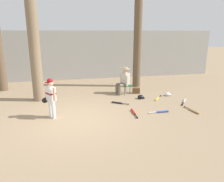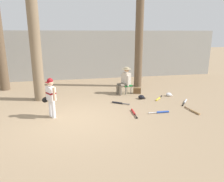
# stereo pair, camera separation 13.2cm
# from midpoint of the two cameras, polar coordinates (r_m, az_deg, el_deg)

# --- Properties ---
(ground_plane) EXTENTS (60.00, 60.00, 0.00)m
(ground_plane) POSITION_cam_midpoint_polar(r_m,az_deg,el_deg) (6.96, -10.05, -7.76)
(ground_plane) COLOR #937A5B
(concrete_back_wall) EXTENTS (18.00, 0.36, 2.78)m
(concrete_back_wall) POSITION_cam_midpoint_polar(r_m,az_deg,el_deg) (12.92, -11.78, 9.15)
(concrete_back_wall) COLOR #9E9E99
(concrete_back_wall) RESTS_ON ground
(tree_near_player) EXTENTS (0.62, 0.62, 5.68)m
(tree_near_player) POSITION_cam_midpoint_polar(r_m,az_deg,el_deg) (9.00, -20.41, 13.28)
(tree_near_player) COLOR #7F6B51
(tree_near_player) RESTS_ON ground
(tree_behind_spectator) EXTENTS (0.53, 0.53, 4.45)m
(tree_behind_spectator) POSITION_cam_midpoint_polar(r_m,az_deg,el_deg) (10.95, 6.35, 11.38)
(tree_behind_spectator) COLOR brown
(tree_behind_spectator) RESTS_ON ground
(young_ballplayer) EXTENTS (0.50, 0.52, 1.31)m
(young_ballplayer) POSITION_cam_midpoint_polar(r_m,az_deg,el_deg) (7.17, -16.40, -1.16)
(young_ballplayer) COLOR white
(young_ballplayer) RESTS_ON ground
(folding_stool) EXTENTS (0.52, 0.52, 0.41)m
(folding_stool) POSITION_cam_midpoint_polar(r_m,az_deg,el_deg) (9.77, 3.15, 1.44)
(folding_stool) COLOR #196B2D
(folding_stool) RESTS_ON ground
(seated_spectator) EXTENTS (0.67, 0.54, 1.20)m
(seated_spectator) POSITION_cam_midpoint_polar(r_m,az_deg,el_deg) (9.65, 2.70, 2.95)
(seated_spectator) COLOR #6B6051
(seated_spectator) RESTS_ON ground
(handbag_beside_stool) EXTENTS (0.38, 0.28, 0.26)m
(handbag_beside_stool) POSITION_cam_midpoint_polar(r_m,az_deg,el_deg) (9.89, 6.00, 0.15)
(handbag_beside_stool) COLOR brown
(handbag_beside_stool) RESTS_ON ground
(bat_blue_youth) EXTENTS (0.73, 0.07, 0.07)m
(bat_blue_youth) POSITION_cam_midpoint_polar(r_m,az_deg,el_deg) (7.68, 12.31, -5.37)
(bat_blue_youth) COLOR #2347AD
(bat_blue_youth) RESTS_ON ground
(bat_yellow_trainer) EXTENTS (0.53, 0.59, 0.07)m
(bat_yellow_trainer) POSITION_cam_midpoint_polar(r_m,az_deg,el_deg) (9.18, 11.53, -1.91)
(bat_yellow_trainer) COLOR yellow
(bat_yellow_trainer) RESTS_ON ground
(bat_aluminum_silver) EXTENTS (0.57, 0.68, 0.07)m
(bat_aluminum_silver) POSITION_cam_midpoint_polar(r_m,az_deg,el_deg) (9.07, 18.08, -2.58)
(bat_aluminum_silver) COLOR #B7BCC6
(bat_aluminum_silver) RESTS_ON ground
(bat_black_composite) EXTENTS (0.61, 0.46, 0.07)m
(bat_black_composite) POSITION_cam_midpoint_polar(r_m,az_deg,el_deg) (8.43, 1.20, -3.14)
(bat_black_composite) COLOR black
(bat_black_composite) RESTS_ON ground
(bat_red_barrel) EXTENTS (0.13, 0.81, 0.07)m
(bat_red_barrel) POSITION_cam_midpoint_polar(r_m,az_deg,el_deg) (7.50, 5.22, -5.60)
(bat_red_barrel) COLOR red
(bat_red_barrel) RESTS_ON ground
(bat_wood_tan) EXTENTS (0.17, 0.77, 0.07)m
(bat_wood_tan) POSITION_cam_midpoint_polar(r_m,az_deg,el_deg) (8.09, 20.21, -4.93)
(bat_wood_tan) COLOR tan
(bat_wood_tan) RESTS_ON ground
(batting_helmet_white) EXTENTS (0.28, 0.22, 0.16)m
(batting_helmet_white) POSITION_cam_midpoint_polar(r_m,az_deg,el_deg) (9.75, 14.10, -0.82)
(batting_helmet_white) COLOR silver
(batting_helmet_white) RESTS_ON ground
(batting_helmet_black) EXTENTS (0.31, 0.24, 0.18)m
(batting_helmet_black) POSITION_cam_midpoint_polar(r_m,az_deg,el_deg) (9.11, 7.15, -1.58)
(batting_helmet_black) COLOR black
(batting_helmet_black) RESTS_ON ground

